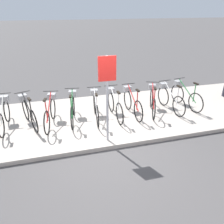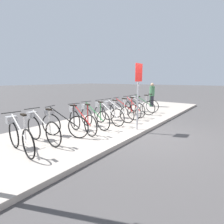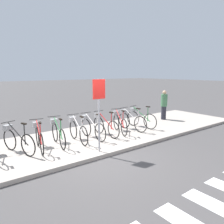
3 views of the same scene
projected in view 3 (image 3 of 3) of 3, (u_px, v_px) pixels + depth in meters
The scene contains 13 objects.
ground_plane at pixel (102, 159), 6.74m from camera, with size 120.00×120.00×0.00m, color #423F3F.
sidewalk at pixel (74, 142), 8.14m from camera, with size 16.94×3.61×0.12m.
parked_bicycle_2 at pixel (17, 139), 6.85m from camera, with size 0.66×1.59×1.02m.
parked_bicycle_3 at pixel (39, 136), 7.12m from camera, with size 0.50×1.64×1.02m.
parked_bicycle_4 at pixel (58, 132), 7.59m from camera, with size 0.46×1.65×1.02m.
parked_bicycle_5 at pixel (77, 129), 7.97m from camera, with size 0.46×1.66×1.02m.
parked_bicycle_6 at pixel (91, 127), 8.34m from camera, with size 0.46×1.66×1.02m.
parked_bicycle_7 at pixel (104, 124), 8.72m from camera, with size 0.46×1.66×1.02m.
parked_bicycle_8 at pixel (119, 122), 9.15m from camera, with size 0.68×1.58×1.02m.
parked_bicycle_9 at pixel (130, 120), 9.55m from camera, with size 0.46×1.66×1.02m.
parked_bicycle_10 at pixel (140, 118), 10.02m from camera, with size 0.46×1.65×1.02m.
pedestrian at pixel (164, 104), 11.60m from camera, with size 0.34×0.34×1.55m.
sign_post at pixel (99, 103), 6.73m from camera, with size 0.44×0.07×2.30m.
Camera 3 is at (-3.60, -5.26, 2.65)m, focal length 35.00 mm.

